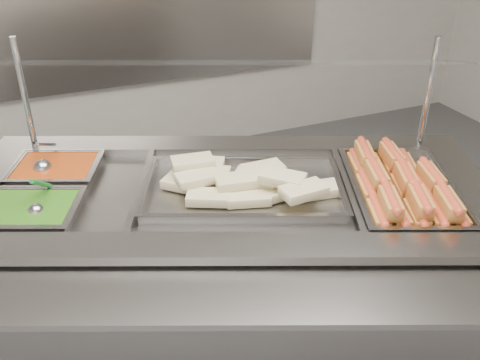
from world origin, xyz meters
name	(u,v)px	position (x,y,z in m)	size (l,w,h in m)	color
steam_counter	(227,284)	(-0.08, 0.30, 0.46)	(2.11, 1.53, 0.92)	gray
tray_rail	(223,294)	(-0.28, -0.19, 0.87)	(1.81, 1.03, 0.05)	gray
sneeze_guard	(226,66)	(0.01, 0.51, 1.30)	(1.68, 0.93, 0.45)	silver
pan_hotdogs	(401,195)	(0.52, 0.05, 0.88)	(0.54, 0.66, 0.10)	gray
pan_wraps	(243,192)	(-0.02, 0.27, 0.90)	(0.80, 0.65, 0.07)	gray
pan_beans	(57,176)	(-0.63, 0.69, 0.88)	(0.38, 0.35, 0.10)	gray
pan_peas	(31,218)	(-0.74, 0.41, 0.88)	(0.38, 0.35, 0.10)	gray
hotdogs_in_buns	(400,186)	(0.50, 0.04, 0.93)	(0.43, 0.60, 0.12)	#A26622
tortilla_wraps	(241,181)	(-0.02, 0.28, 0.94)	(0.60, 0.49, 0.10)	#CCBD89
ladle	(43,167)	(-0.67, 0.69, 0.93)	(0.11, 0.19, 0.14)	silver
serving_spoon	(37,206)	(-0.72, 0.40, 0.93)	(0.10, 0.17, 0.14)	silver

